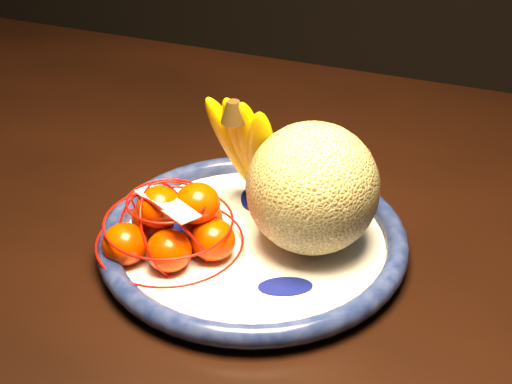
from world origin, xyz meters
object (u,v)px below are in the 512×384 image
(fruit_bowl, at_px, (253,240))
(mandarin_bag, at_px, (173,227))
(dining_table, at_px, (229,271))
(banana_bunch, at_px, (249,144))
(cantaloupe, at_px, (313,188))

(fruit_bowl, xyz_separation_m, mandarin_bag, (-0.07, -0.04, 0.03))
(dining_table, relative_size, mandarin_bag, 8.23)
(fruit_bowl, relative_size, banana_bunch, 2.13)
(dining_table, distance_m, cantaloupe, 0.20)
(banana_bunch, height_order, mandarin_bag, banana_bunch)
(dining_table, bearing_deg, banana_bunch, 27.06)
(dining_table, xyz_separation_m, fruit_bowl, (0.05, -0.06, 0.10))
(cantaloupe, distance_m, banana_bunch, 0.10)
(fruit_bowl, distance_m, banana_bunch, 0.11)
(cantaloupe, bearing_deg, dining_table, 159.98)
(dining_table, relative_size, cantaloupe, 11.31)
(dining_table, distance_m, banana_bunch, 0.18)
(banana_bunch, xyz_separation_m, mandarin_bag, (-0.05, -0.11, -0.05))
(fruit_bowl, distance_m, cantaloupe, 0.09)
(banana_bunch, relative_size, mandarin_bag, 0.82)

